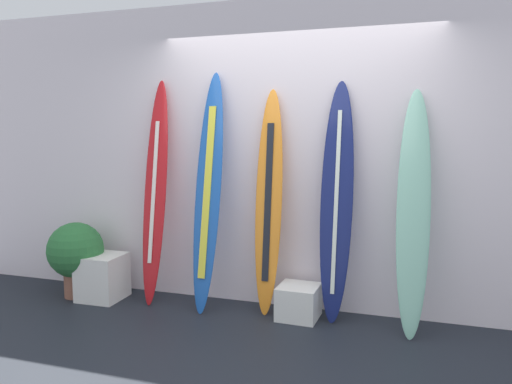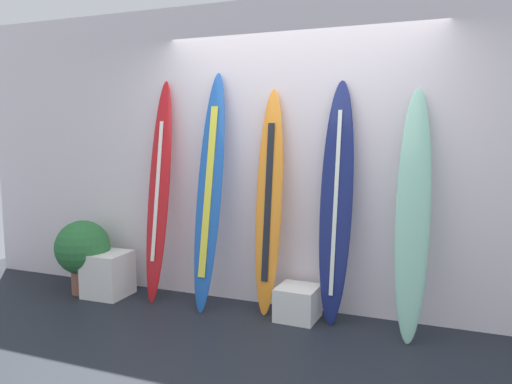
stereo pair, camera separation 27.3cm
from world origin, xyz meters
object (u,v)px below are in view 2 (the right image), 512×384
object	(u,v)px
display_block_left	(108,274)
surfboard_cobalt	(209,193)
surfboard_navy	(336,204)
surfboard_seafoam	(413,213)
potted_plant	(83,250)
surfboard_crimson	(159,191)
surfboard_sunset	(269,202)
display_block_center	(298,303)

from	to	relation	value
display_block_left	surfboard_cobalt	bearing A→B (deg)	5.24
surfboard_cobalt	surfboard_navy	xyz separation A→B (m)	(1.15, 0.09, -0.05)
surfboard_seafoam	potted_plant	size ratio (longest dim) A/B	2.67
surfboard_crimson	display_block_left	world-z (taller)	surfboard_crimson
surfboard_crimson	surfboard_sunset	world-z (taller)	surfboard_crimson
surfboard_crimson	surfboard_navy	bearing A→B (deg)	1.82
surfboard_crimson	display_block_center	distance (m)	1.67
surfboard_navy	display_block_left	world-z (taller)	surfboard_navy
display_block_left	surfboard_seafoam	bearing A→B (deg)	2.00
surfboard_cobalt	surfboard_navy	world-z (taller)	surfboard_cobalt
surfboard_sunset	potted_plant	size ratio (longest dim) A/B	2.70
surfboard_crimson	surfboard_seafoam	world-z (taller)	surfboard_crimson
surfboard_crimson	surfboard_cobalt	distance (m)	0.56
surfboard_navy	potted_plant	xyz separation A→B (m)	(-2.52, -0.20, -0.57)
surfboard_sunset	surfboard_navy	size ratio (longest dim) A/B	0.97
surfboard_sunset	display_block_left	size ratio (longest dim) A/B	4.58
surfboard_seafoam	display_block_left	world-z (taller)	surfboard_seafoam
surfboard_crimson	display_block_left	size ratio (longest dim) A/B	4.84
surfboard_sunset	surfboard_navy	bearing A→B (deg)	0.32
surfboard_crimson	surfboard_sunset	size ratio (longest dim) A/B	1.06
surfboard_sunset	surfboard_seafoam	world-z (taller)	surfboard_sunset
surfboard_crimson	surfboard_sunset	distance (m)	1.11
surfboard_sunset	display_block_left	world-z (taller)	surfboard_sunset
surfboard_seafoam	surfboard_navy	bearing A→B (deg)	172.24
surfboard_seafoam	potted_plant	distance (m)	3.19
display_block_center	surfboard_sunset	bearing A→B (deg)	163.74
surfboard_cobalt	surfboard_crimson	bearing A→B (deg)	176.72
surfboard_seafoam	display_block_left	distance (m)	2.96
surfboard_sunset	surfboard_seafoam	distance (m)	1.23
potted_plant	surfboard_navy	bearing A→B (deg)	4.60
surfboard_sunset	surfboard_seafoam	size ratio (longest dim) A/B	1.01
surfboard_sunset	display_block_center	size ratio (longest dim) A/B	5.59
surfboard_seafoam	potted_plant	world-z (taller)	surfboard_seafoam
surfboard_sunset	display_block_center	xyz separation A→B (m)	(0.30, -0.09, -0.86)
surfboard_crimson	surfboard_seafoam	distance (m)	2.33
surfboard_sunset	potted_plant	bearing A→B (deg)	-174.07
surfboard_crimson	display_block_left	xyz separation A→B (m)	(-0.53, -0.13, -0.84)
display_block_left	surfboard_crimson	bearing A→B (deg)	13.92
surfboard_sunset	display_block_left	xyz separation A→B (m)	(-1.63, -0.18, -0.78)
display_block_left	potted_plant	size ratio (longest dim) A/B	0.59
surfboard_navy	surfboard_seafoam	size ratio (longest dim) A/B	1.04
surfboard_crimson	display_block_left	bearing A→B (deg)	-166.08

